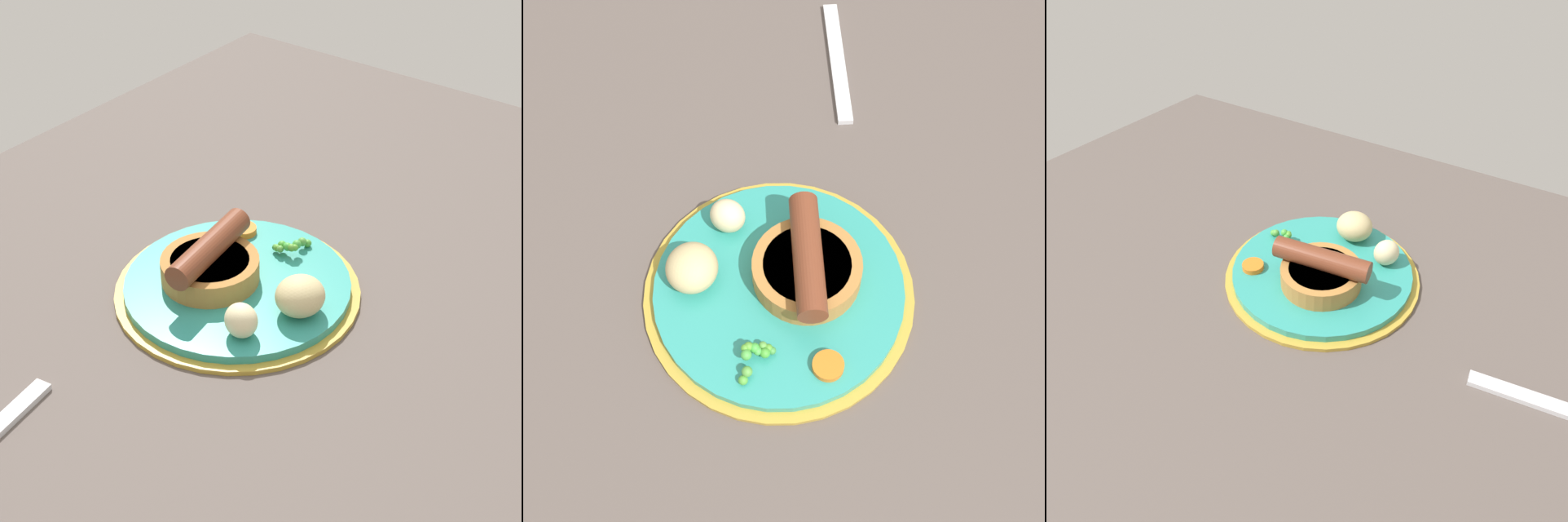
% 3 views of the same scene
% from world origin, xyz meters
% --- Properties ---
extents(dining_table, '(1.10, 0.80, 0.03)m').
position_xyz_m(dining_table, '(0.00, 0.00, 0.01)').
color(dining_table, '#564C47').
rests_on(dining_table, ground).
extents(dinner_plate, '(0.25, 0.25, 0.01)m').
position_xyz_m(dinner_plate, '(-0.03, -0.02, 0.04)').
color(dinner_plate, '#B79333').
rests_on(dinner_plate, dining_table).
extents(sausage_pudding, '(0.12, 0.10, 0.05)m').
position_xyz_m(sausage_pudding, '(-0.04, -0.00, 0.06)').
color(sausage_pudding, '#AD7538').
rests_on(sausage_pudding, dinner_plate).
extents(pea_pile, '(0.04, 0.03, 0.02)m').
position_xyz_m(pea_pile, '(0.05, -0.04, 0.05)').
color(pea_pile, '#579D41').
rests_on(pea_pile, dinner_plate).
extents(potato_chunk_0, '(0.04, 0.04, 0.03)m').
position_xyz_m(potato_chunk_0, '(-0.09, -0.08, 0.06)').
color(potato_chunk_0, beige).
rests_on(potato_chunk_0, dinner_plate).
extents(potato_chunk_1, '(0.05, 0.05, 0.04)m').
position_xyz_m(potato_chunk_1, '(-0.03, -0.10, 0.06)').
color(potato_chunk_1, '#CCB77F').
rests_on(potato_chunk_1, dinner_plate).
extents(carrot_slice_3, '(0.03, 0.03, 0.01)m').
position_xyz_m(carrot_slice_3, '(0.05, 0.02, 0.05)').
color(carrot_slice_3, orange).
rests_on(carrot_slice_3, dinner_plate).
extents(fork, '(0.18, 0.04, 0.01)m').
position_xyz_m(fork, '(-0.32, 0.01, 0.03)').
color(fork, silver).
rests_on(fork, dining_table).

